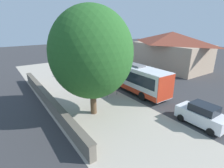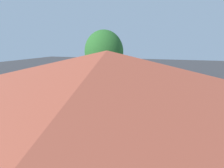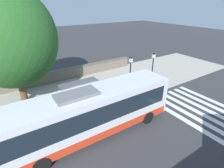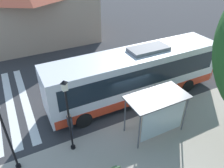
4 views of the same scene
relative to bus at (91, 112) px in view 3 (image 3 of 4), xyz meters
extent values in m
plane|color=#353538|center=(-1.90, 1.07, -1.84)|extent=(120.00, 120.00, 0.00)
cube|color=#ADA393|center=(-6.40, 1.07, -1.83)|extent=(9.00, 44.00, 0.02)
cube|color=silver|center=(3.10, 6.93, -1.84)|extent=(9.00, 0.50, 0.01)
cube|color=silver|center=(3.10, 7.88, -1.84)|extent=(9.00, 0.50, 0.01)
cube|color=silver|center=(3.10, 8.83, -1.84)|extent=(9.00, 0.50, 0.01)
cube|color=silver|center=(3.10, 9.78, -1.84)|extent=(9.00, 0.50, 0.01)
cube|color=silver|center=(3.10, 10.73, -1.84)|extent=(9.00, 0.50, 0.01)
cube|color=silver|center=(3.10, 11.68, -1.84)|extent=(9.00, 0.50, 0.01)
cube|color=#6B6356|center=(-10.45, 1.07, -1.21)|extent=(0.50, 20.00, 1.25)
cube|color=#5B5449|center=(-10.45, 1.07, -0.55)|extent=(0.60, 20.00, 0.08)
cube|color=silver|center=(0.00, 0.02, 0.05)|extent=(2.55, 11.90, 2.88)
cube|color=black|center=(0.00, 0.02, 0.42)|extent=(2.59, 10.95, 1.27)
cube|color=red|center=(0.00, 0.02, -1.10)|extent=(2.59, 11.66, 0.58)
cube|color=black|center=(0.00, 5.93, 1.20)|extent=(1.91, 0.08, 0.40)
cube|color=slate|center=(0.00, -0.87, 1.60)|extent=(1.27, 2.62, 0.22)
cylinder|color=black|center=(-1.19, 4.18, -1.34)|extent=(0.30, 1.00, 1.00)
cylinder|color=black|center=(1.19, 4.18, -1.34)|extent=(0.30, 1.00, 1.00)
cylinder|color=black|center=(-1.19, -3.67, -1.34)|extent=(0.30, 1.00, 1.00)
cylinder|color=black|center=(1.19, -3.67, -1.34)|extent=(0.30, 1.00, 1.00)
cylinder|color=#515459|center=(-2.62, -0.71, -0.67)|extent=(0.08, 0.08, 2.34)
cylinder|color=#515459|center=(-2.62, 2.27, -0.67)|extent=(0.08, 0.08, 2.34)
cylinder|color=#515459|center=(-4.04, -0.71, -0.67)|extent=(0.08, 0.08, 2.34)
cylinder|color=#515459|center=(-4.04, 2.27, -0.67)|extent=(0.08, 0.08, 2.34)
cube|color=#515459|center=(-3.33, 0.78, 0.54)|extent=(1.72, 3.28, 0.08)
cube|color=silver|center=(-4.02, 0.78, -0.55)|extent=(0.03, 2.68, 1.87)
cylinder|color=#2D3347|center=(-1.71, 5.09, -1.45)|extent=(0.12, 0.12, 0.78)
cylinder|color=#2D3347|center=(-1.55, 5.09, -1.45)|extent=(0.12, 0.12, 0.78)
cube|color=#333338|center=(-1.63, 5.09, -0.75)|extent=(0.34, 0.22, 0.63)
sphere|color=tan|center=(-1.63, 5.09, -0.32)|extent=(0.22, 0.22, 0.22)
cube|color=#4C7247|center=(-4.95, 4.73, -1.39)|extent=(0.40, 1.61, 0.06)
cube|color=#4C7247|center=(-5.12, 4.73, -1.16)|extent=(0.04, 1.61, 0.40)
cube|color=black|center=(-4.95, 4.08, -1.61)|extent=(0.32, 0.06, 0.45)
cube|color=black|center=(-4.95, 5.37, -1.61)|extent=(0.32, 0.06, 0.45)
cylinder|color=black|center=(-2.41, 8.02, -1.76)|extent=(0.24, 0.24, 0.16)
cylinder|color=black|center=(-2.41, 8.02, 0.01)|extent=(0.10, 0.10, 3.69)
cube|color=silver|center=(-2.41, 8.02, 2.03)|extent=(0.24, 0.24, 0.35)
pyramid|color=black|center=(-2.41, 8.02, 2.27)|extent=(0.28, 0.28, 0.14)
cylinder|color=black|center=(-2.48, 5.29, -1.76)|extent=(0.24, 0.24, 0.16)
cylinder|color=black|center=(-2.48, 5.29, 0.03)|extent=(0.10, 0.10, 3.74)
cube|color=silver|center=(-2.48, 5.29, 2.07)|extent=(0.24, 0.24, 0.35)
pyramid|color=black|center=(-2.48, 5.29, 2.32)|extent=(0.28, 0.28, 0.14)
cylinder|color=brown|center=(-7.27, -3.22, 0.09)|extent=(0.59, 0.59, 3.86)
ellipsoid|color=#265B23|center=(-7.27, -3.22, 4.04)|extent=(7.35, 7.35, 8.09)
camera|label=1|loc=(-14.47, -16.81, 6.48)|focal=28.00mm
camera|label=2|loc=(20.24, 6.64, 5.31)|focal=24.00mm
camera|label=3|loc=(8.92, -4.15, 6.66)|focal=28.00mm
camera|label=4|loc=(-10.36, 7.01, 7.28)|focal=35.00mm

